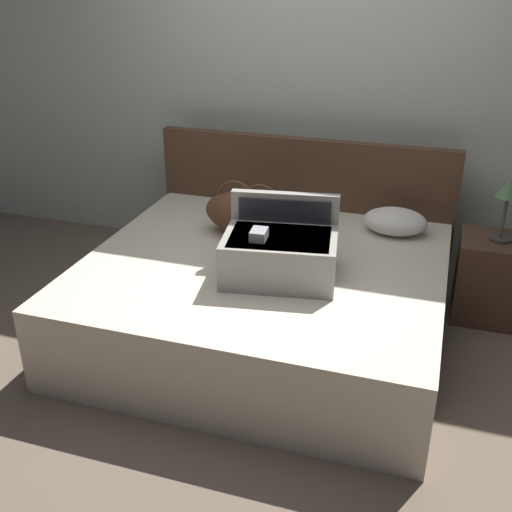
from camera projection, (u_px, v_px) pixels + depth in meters
name	position (u px, v px, depth m)	size (l,w,h in m)	color
ground_plane	(241.00, 373.00, 3.37)	(12.00, 12.00, 0.00)	#6B5B4C
back_wall	(317.00, 81.00, 4.23)	(8.00, 0.10, 2.60)	#B7C1B2
bed	(263.00, 299.00, 3.61)	(2.02, 1.81, 0.49)	beige
headboard	(303.00, 206.00, 4.32)	(2.06, 0.08, 0.97)	#4C3323
hard_case_large	(280.00, 251.00, 3.29)	(0.66, 0.55, 0.41)	gray
duffel_bag	(249.00, 214.00, 3.78)	(0.61, 0.33, 0.35)	brown
pillow_near_headboard	(395.00, 221.00, 3.84)	(0.39, 0.30, 0.16)	white
nightstand	(492.00, 279.00, 3.81)	(0.44, 0.40, 0.53)	#4C3323
table_lamp	(508.00, 194.00, 3.57)	(0.15, 0.15, 0.38)	#3F3833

